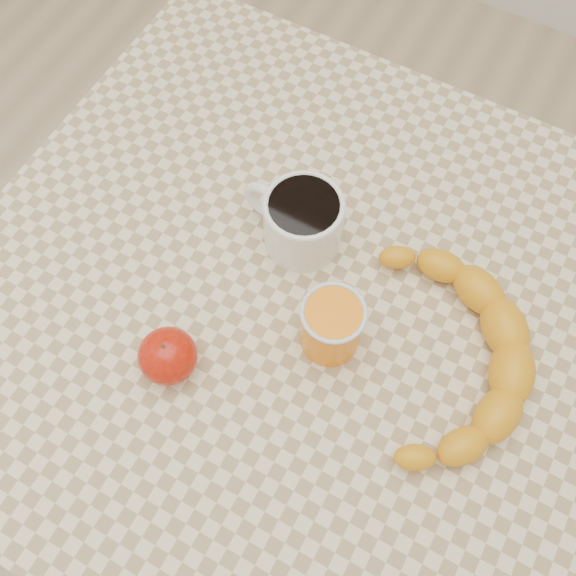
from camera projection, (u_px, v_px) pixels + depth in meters
The scene contains 6 objects.
ground at pixel (288, 434), 1.45m from camera, with size 3.00×3.00×0.00m, color tan.
table at pixel (288, 322), 0.85m from camera, with size 0.80×0.80×0.75m.
coffee_mug at pixel (301, 219), 0.76m from camera, with size 0.14×0.10×0.08m.
orange_juice_glass at pixel (332, 326), 0.71m from camera, with size 0.07×0.07×0.08m.
apple at pixel (168, 356), 0.70m from camera, with size 0.08×0.08×0.06m.
banana at pixel (450, 355), 0.71m from camera, with size 0.31×0.37×0.05m, color orange, non-canonical shape.
Camera 1 is at (0.16, -0.28, 1.45)m, focal length 40.00 mm.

